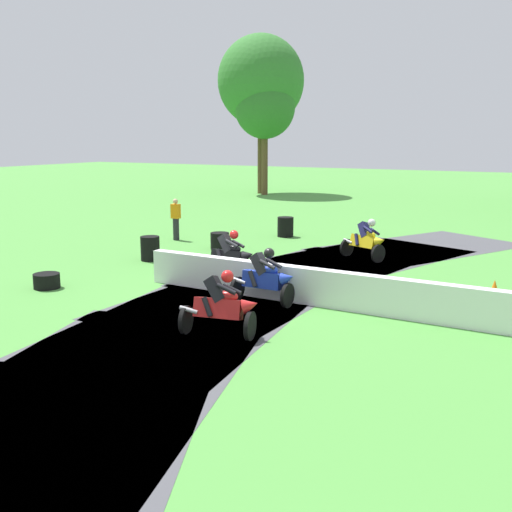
# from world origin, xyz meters

# --- Properties ---
(ground_plane) EXTENTS (120.00, 120.00, 0.00)m
(ground_plane) POSITION_xyz_m (0.00, 0.00, 0.00)
(ground_plane) COLOR #4C933D
(track_asphalt) EXTENTS (8.52, 26.85, 0.01)m
(track_asphalt) POSITION_xyz_m (0.93, -0.03, 0.00)
(track_asphalt) COLOR #47474C
(track_asphalt) RESTS_ON ground
(safety_barrier) EXTENTS (15.81, 0.84, 0.90)m
(safety_barrier) POSITION_xyz_m (5.07, -0.17, 0.45)
(safety_barrier) COLOR white
(safety_barrier) RESTS_ON ground
(motorcycle_lead_yellow) EXTENTS (1.73, 1.28, 1.43)m
(motorcycle_lead_yellow) POSITION_xyz_m (1.34, 5.92, 0.64)
(motorcycle_lead_yellow) COLOR black
(motorcycle_lead_yellow) RESTS_ON ground
(motorcycle_chase_black) EXTENTS (1.69, 0.74, 1.43)m
(motorcycle_chase_black) POSITION_xyz_m (-1.27, 1.49, 0.65)
(motorcycle_chase_black) COLOR black
(motorcycle_chase_black) RESTS_ON ground
(motorcycle_trailing_blue) EXTENTS (1.69, 0.70, 1.42)m
(motorcycle_trailing_blue) POSITION_xyz_m (0.95, -0.56, 0.66)
(motorcycle_trailing_blue) COLOR black
(motorcycle_trailing_blue) RESTS_ON ground
(motorcycle_fourth_red) EXTENTS (1.68, 1.00, 1.43)m
(motorcycle_fourth_red) POSITION_xyz_m (1.30, -3.14, 0.65)
(motorcycle_fourth_red) COLOR black
(motorcycle_fourth_red) RESTS_ON ground
(tire_stack_near) EXTENTS (0.65, 0.65, 0.80)m
(tire_stack_near) POSITION_xyz_m (-3.01, 8.81, 0.40)
(tire_stack_near) COLOR black
(tire_stack_near) RESTS_ON ground
(tire_stack_mid_a) EXTENTS (0.67, 0.67, 0.60)m
(tire_stack_mid_a) POSITION_xyz_m (-3.91, 5.18, 0.30)
(tire_stack_mid_a) COLOR black
(tire_stack_mid_a) RESTS_ON ground
(tire_stack_mid_b) EXTENTS (0.63, 0.63, 0.80)m
(tire_stack_mid_b) POSITION_xyz_m (-4.84, 2.34, 0.40)
(tire_stack_mid_b) COLOR black
(tire_stack_mid_b) RESTS_ON ground
(tire_stack_far) EXTENTS (0.70, 0.70, 0.40)m
(tire_stack_far) POSITION_xyz_m (-4.97, -1.97, 0.20)
(tire_stack_far) COLOR black
(tire_stack_far) RESTS_ON ground
(track_marshal) EXTENTS (0.34, 0.24, 1.63)m
(track_marshal) POSITION_xyz_m (-6.44, 6.02, 0.82)
(track_marshal) COLOR #232328
(track_marshal) RESTS_ON ground
(traffic_cone) EXTENTS (0.28, 0.28, 0.44)m
(traffic_cone) POSITION_xyz_m (5.78, 2.83, 0.22)
(traffic_cone) COLOR orange
(traffic_cone) RESTS_ON ground
(tree_mid_rise) EXTENTS (4.13, 4.13, 8.14)m
(tree_mid_rise) POSITION_xyz_m (-12.13, 24.41, 5.93)
(tree_mid_rise) COLOR brown
(tree_mid_rise) RESTS_ON ground
(tree_behind_barrier) EXTENTS (5.95, 5.95, 10.87)m
(tree_behind_barrier) POSITION_xyz_m (-12.80, 25.09, 7.73)
(tree_behind_barrier) COLOR brown
(tree_behind_barrier) RESTS_ON ground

